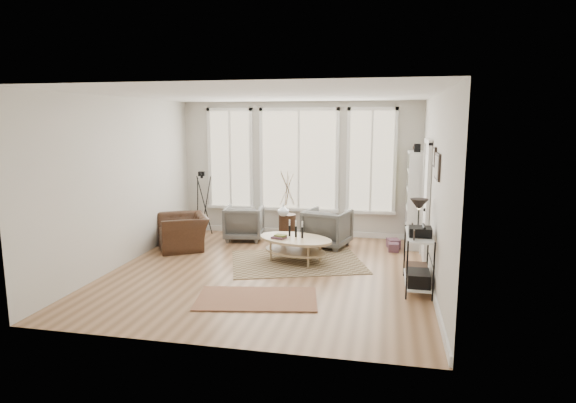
% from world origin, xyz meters
% --- Properties ---
extents(room, '(5.50, 5.54, 2.90)m').
position_xyz_m(room, '(0.02, 0.03, 1.43)').
color(room, '#A27651').
rests_on(room, ground).
extents(bay_window, '(4.14, 0.12, 2.24)m').
position_xyz_m(bay_window, '(0.00, 2.71, 1.61)').
color(bay_window, tan).
rests_on(bay_window, ground).
extents(door, '(0.09, 1.06, 2.22)m').
position_xyz_m(door, '(2.57, 1.15, 1.12)').
color(door, silver).
rests_on(door, ground).
extents(bookcase, '(0.31, 0.85, 2.06)m').
position_xyz_m(bookcase, '(2.44, 2.23, 0.96)').
color(bookcase, white).
rests_on(bookcase, ground).
extents(low_shelf, '(0.38, 1.08, 1.30)m').
position_xyz_m(low_shelf, '(2.38, -0.30, 0.51)').
color(low_shelf, white).
rests_on(low_shelf, ground).
extents(wall_art, '(0.04, 0.88, 0.44)m').
position_xyz_m(wall_art, '(2.58, -0.27, 1.88)').
color(wall_art, black).
rests_on(wall_art, ground).
extents(rug_main, '(2.71, 2.36, 0.01)m').
position_xyz_m(rug_main, '(0.35, 0.65, 0.01)').
color(rug_main, brown).
rests_on(rug_main, ground).
extents(rug_runner, '(1.83, 1.23, 0.01)m').
position_xyz_m(rug_runner, '(0.13, -1.25, 0.01)').
color(rug_runner, maroon).
rests_on(rug_runner, ground).
extents(coffee_table, '(1.59, 1.28, 0.63)m').
position_xyz_m(coffee_table, '(0.31, 0.67, 0.34)').
color(coffee_table, tan).
rests_on(coffee_table, ground).
extents(armchair_left, '(0.87, 0.89, 0.73)m').
position_xyz_m(armchair_left, '(-1.05, 2.05, 0.36)').
color(armchair_left, '#5E5E5A').
rests_on(armchair_left, ground).
extents(armchair_right, '(1.01, 1.03, 0.76)m').
position_xyz_m(armchair_right, '(0.75, 1.81, 0.38)').
color(armchair_right, '#5E5E5A').
rests_on(armchair_right, ground).
extents(side_table, '(0.36, 0.36, 1.53)m').
position_xyz_m(side_table, '(-0.15, 2.22, 0.74)').
color(side_table, '#3A2215').
rests_on(side_table, ground).
extents(vase, '(0.26, 0.26, 0.24)m').
position_xyz_m(vase, '(-0.20, 2.04, 0.67)').
color(vase, silver).
rests_on(vase, side_table).
extents(accent_chair, '(1.34, 1.30, 0.67)m').
position_xyz_m(accent_chair, '(-2.02, 1.11, 0.33)').
color(accent_chair, '#3A2215').
rests_on(accent_chair, ground).
extents(tripod_camera, '(0.49, 0.49, 1.40)m').
position_xyz_m(tripod_camera, '(-2.07, 2.29, 0.65)').
color(tripod_camera, black).
rests_on(tripod_camera, ground).
extents(book_stack_near, '(0.29, 0.33, 0.18)m').
position_xyz_m(book_stack_near, '(2.05, 1.98, 0.09)').
color(book_stack_near, maroon).
rests_on(book_stack_near, ground).
extents(book_stack_far, '(0.20, 0.26, 0.16)m').
position_xyz_m(book_stack_far, '(2.05, 1.73, 0.08)').
color(book_stack_far, maroon).
rests_on(book_stack_far, ground).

